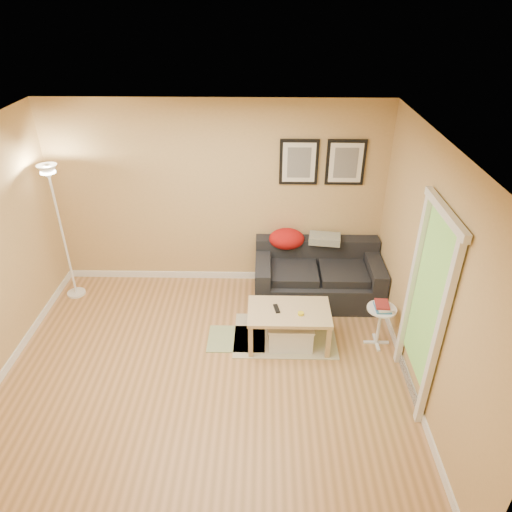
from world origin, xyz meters
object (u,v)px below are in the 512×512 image
Objects in this scene: coffee_table at (289,327)px; book_stack at (383,306)px; storage_bin at (290,334)px; floor_lamp at (63,238)px; side_table at (379,326)px; sofa at (318,274)px.

coffee_table is 1.13m from book_stack.
floor_lamp reaches higher than storage_bin.
floor_lamp is (-2.94, 0.97, 0.66)m from coffee_table.
coffee_table is at bearing -158.05° from book_stack.
coffee_table is 0.51× the size of floor_lamp.
side_table is (1.05, 0.04, 0.10)m from storage_bin.
book_stack is at bearing -13.53° from floor_lamp.
book_stack is (1.05, 0.04, 0.40)m from storage_bin.
floor_lamp reaches higher than coffee_table.
sofa is 1.17m from book_stack.
storage_bin is 1.02× the size of side_table.
side_table is at bearing 150.78° from book_stack.
side_table is at bearing -13.48° from floor_lamp.
storage_bin is (0.02, -0.04, -0.08)m from coffee_table.
coffee_table is 0.09m from storage_bin.
coffee_table is at bearing 123.89° from storage_bin.
coffee_table is 3.17m from floor_lamp.
coffee_table is 4.20× the size of book_stack.
storage_bin is at bearing -112.36° from sofa.
side_table is (1.08, 0.01, 0.02)m from coffee_table.
storage_bin is 3.22m from floor_lamp.
storage_bin is at bearing -177.75° from side_table.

